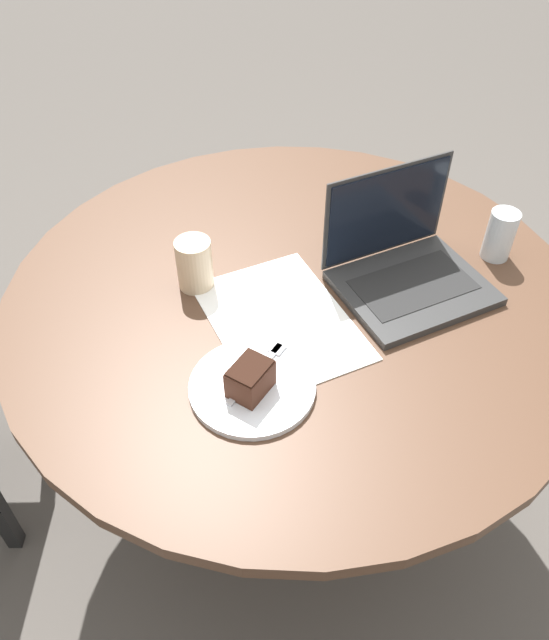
% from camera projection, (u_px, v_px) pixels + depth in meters
% --- Properties ---
extents(ground_plane, '(12.00, 12.00, 0.00)m').
position_uv_depth(ground_plane, '(288.00, 476.00, 1.82)').
color(ground_plane, '#4C4742').
extents(dining_table, '(1.22, 1.22, 0.73)m').
position_uv_depth(dining_table, '(292.00, 326.00, 1.39)').
color(dining_table, '#4C3323').
rests_on(dining_table, ground_plane).
extents(paper_document, '(0.43, 0.37, 0.00)m').
position_uv_depth(paper_document, '(280.00, 320.00, 1.24)').
color(paper_document, white).
rests_on(paper_document, dining_table).
extents(plate, '(0.23, 0.23, 0.01)m').
position_uv_depth(plate, '(252.00, 387.00, 1.12)').
color(plate, silver).
rests_on(plate, dining_table).
extents(cake_slice, '(0.07, 0.09, 0.06)m').
position_uv_depth(cake_slice, '(250.00, 379.00, 1.08)').
color(cake_slice, '#472619').
rests_on(cake_slice, plate).
extents(fork, '(0.05, 0.17, 0.00)m').
position_uv_depth(fork, '(261.00, 367.00, 1.14)').
color(fork, silver).
rests_on(fork, plate).
extents(coffee_glass, '(0.07, 0.07, 0.11)m').
position_uv_depth(coffee_glass, '(194.00, 264.00, 1.29)').
color(coffee_glass, '#C6AD89').
rests_on(coffee_glass, dining_table).
extents(water_glass, '(0.06, 0.06, 0.11)m').
position_uv_depth(water_glass, '(500.00, 235.00, 1.36)').
color(water_glass, silver).
rests_on(water_glass, dining_table).
extents(laptop, '(0.34, 0.37, 0.23)m').
position_uv_depth(laptop, '(406.00, 268.00, 1.30)').
color(laptop, '#2D2D2D').
rests_on(laptop, dining_table).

